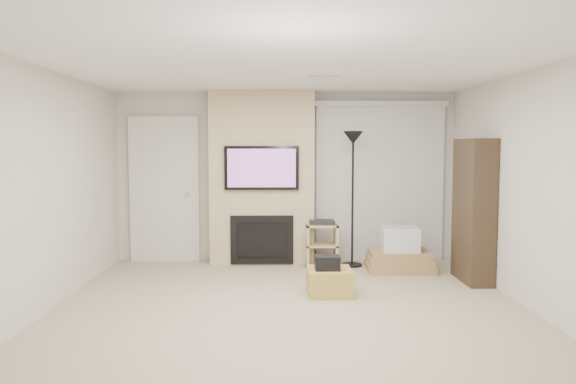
{
  "coord_description": "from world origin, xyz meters",
  "views": [
    {
      "loc": [
        -0.14,
        -5.6,
        1.71
      ],
      "look_at": [
        0.0,
        1.2,
        1.15
      ],
      "focal_mm": 35.0,
      "sensor_mm": 36.0,
      "label": 1
    }
  ],
  "objects_px": {
    "floor_lamp": "(353,160)",
    "ottoman": "(329,282)",
    "box_stack": "(399,254)",
    "bookshelf": "(474,210)",
    "av_stand": "(322,242)"
  },
  "relations": [
    {
      "from": "floor_lamp",
      "to": "ottoman",
      "type": "bearing_deg",
      "value": -106.92
    },
    {
      "from": "box_stack",
      "to": "bookshelf",
      "type": "relative_size",
      "value": 0.51
    },
    {
      "from": "bookshelf",
      "to": "box_stack",
      "type": "bearing_deg",
      "value": 141.27
    },
    {
      "from": "ottoman",
      "to": "box_stack",
      "type": "xyz_separation_m",
      "value": [
        1.08,
        1.25,
        0.08
      ]
    },
    {
      "from": "ottoman",
      "to": "bookshelf",
      "type": "xyz_separation_m",
      "value": [
        1.87,
        0.62,
        0.75
      ]
    },
    {
      "from": "box_stack",
      "to": "bookshelf",
      "type": "height_order",
      "value": "bookshelf"
    },
    {
      "from": "av_stand",
      "to": "ottoman",
      "type": "bearing_deg",
      "value": -91.27
    },
    {
      "from": "box_stack",
      "to": "bookshelf",
      "type": "xyz_separation_m",
      "value": [
        0.79,
        -0.63,
        0.67
      ]
    },
    {
      "from": "ottoman",
      "to": "av_stand",
      "type": "relative_size",
      "value": 0.76
    },
    {
      "from": "ottoman",
      "to": "floor_lamp",
      "type": "distance_m",
      "value": 2.11
    },
    {
      "from": "floor_lamp",
      "to": "box_stack",
      "type": "distance_m",
      "value": 1.45
    },
    {
      "from": "ottoman",
      "to": "box_stack",
      "type": "bearing_deg",
      "value": 49.14
    },
    {
      "from": "ottoman",
      "to": "av_stand",
      "type": "bearing_deg",
      "value": 88.73
    },
    {
      "from": "floor_lamp",
      "to": "av_stand",
      "type": "distance_m",
      "value": 1.24
    },
    {
      "from": "av_stand",
      "to": "bookshelf",
      "type": "height_order",
      "value": "bookshelf"
    }
  ]
}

